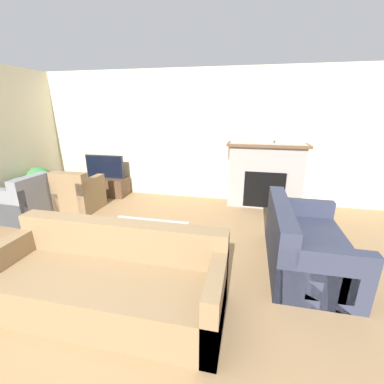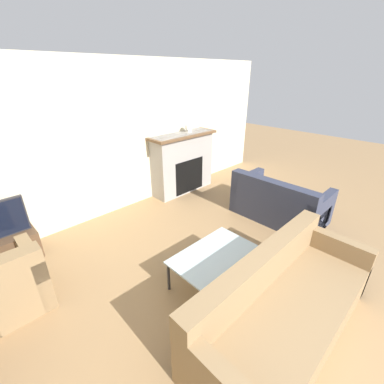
{
  "view_description": "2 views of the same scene",
  "coord_description": "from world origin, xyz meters",
  "px_view_note": "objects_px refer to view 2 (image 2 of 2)",
  "views": [
    {
      "loc": [
        1.53,
        -1.05,
        1.96
      ],
      "look_at": [
        0.76,
        2.41,
        0.78
      ],
      "focal_mm": 24.0,
      "sensor_mm": 36.0,
      "label": 1
    },
    {
      "loc": [
        -1.7,
        0.19,
        2.45
      ],
      "look_at": [
        0.65,
        2.6,
        0.87
      ],
      "focal_mm": 24.0,
      "sensor_mm": 36.0,
      "label": 2
    }
  ],
  "objects_px": {
    "couch_sectional": "(283,307)",
    "mantel_clock": "(189,127)",
    "coffee_table": "(214,256)",
    "couch_loveseat": "(278,204)",
    "armchair_accent": "(10,286)"
  },
  "relations": [
    {
      "from": "couch_sectional",
      "to": "mantel_clock",
      "type": "bearing_deg",
      "value": 60.95
    },
    {
      "from": "mantel_clock",
      "to": "coffee_table",
      "type": "bearing_deg",
      "value": -127.78
    },
    {
      "from": "coffee_table",
      "to": "mantel_clock",
      "type": "relative_size",
      "value": 5.4
    },
    {
      "from": "couch_sectional",
      "to": "mantel_clock",
      "type": "relative_size",
      "value": 11.55
    },
    {
      "from": "couch_loveseat",
      "to": "coffee_table",
      "type": "xyz_separation_m",
      "value": [
        -2.03,
        -0.24,
        0.1
      ]
    },
    {
      "from": "couch_sectional",
      "to": "mantel_clock",
      "type": "xyz_separation_m",
      "value": [
        1.82,
        3.28,
        1.1
      ]
    },
    {
      "from": "coffee_table",
      "to": "mantel_clock",
      "type": "height_order",
      "value": "mantel_clock"
    },
    {
      "from": "coffee_table",
      "to": "couch_sectional",
      "type": "bearing_deg",
      "value": -90.1
    },
    {
      "from": "couch_loveseat",
      "to": "mantel_clock",
      "type": "distance_m",
      "value": 2.39
    },
    {
      "from": "couch_loveseat",
      "to": "coffee_table",
      "type": "distance_m",
      "value": 2.05
    },
    {
      "from": "couch_sectional",
      "to": "armchair_accent",
      "type": "relative_size",
      "value": 2.8
    },
    {
      "from": "couch_sectional",
      "to": "couch_loveseat",
      "type": "height_order",
      "value": "same"
    },
    {
      "from": "couch_sectional",
      "to": "mantel_clock",
      "type": "distance_m",
      "value": 3.91
    },
    {
      "from": "armchair_accent",
      "to": "coffee_table",
      "type": "bearing_deg",
      "value": 146.22
    },
    {
      "from": "armchair_accent",
      "to": "coffee_table",
      "type": "relative_size",
      "value": 0.76
    }
  ]
}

